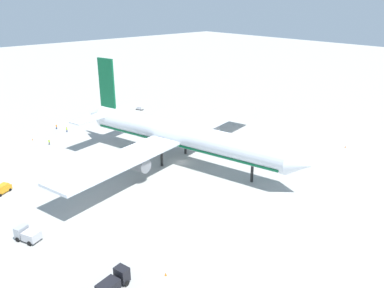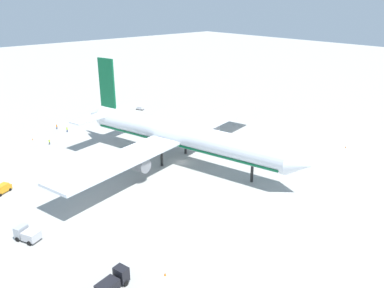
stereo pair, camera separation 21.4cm
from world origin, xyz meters
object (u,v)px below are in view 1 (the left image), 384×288
Objects in this scene: service_truck_3 at (114,281)px; traffic_cone_0 at (345,147)px; ground_worker_1 at (49,142)px; ground_worker_2 at (56,127)px; traffic_cone_2 at (166,274)px; traffic_cone_1 at (32,139)px; airliner at (179,135)px; baggage_cart_2 at (140,108)px; service_truck_1 at (28,234)px; ground_worker_0 at (67,130)px; service_van at (2,189)px.

service_truck_3 reaches higher than traffic_cone_0.
ground_worker_1 is 15.00m from ground_worker_2.
service_truck_3 reaches higher than ground_worker_1.
ground_worker_2 is 85.32m from traffic_cone_2.
ground_worker_1 reaches higher than traffic_cone_1.
airliner is 47.17× the size of ground_worker_1.
baggage_cart_2 is (-49.72, 21.87, -6.75)m from airliner.
traffic_cone_0 is at bearing 43.92° from traffic_cone_1.
ground_worker_2 is (1.06, -34.89, 0.07)m from baggage_cart_2.
service_truck_1 is 66.48m from ground_worker_2.
baggage_cart_2 is at bearing 156.26° from airliner.
ground_worker_1 is (13.75, -42.90, 0.07)m from baggage_cart_2.
service_truck_3 reaches higher than traffic_cone_2.
ground_worker_1 is at bearing 164.41° from service_truck_3.
traffic_cone_0 is 75.78m from traffic_cone_2.
ground_worker_2 is at bearing -165.02° from airliner.
airliner reaches higher than service_truck_1.
airliner is 49.79m from traffic_cone_1.
baggage_cart_2 is at bearing 100.70° from ground_worker_0.
traffic_cone_0 is at bearing 96.68° from traffic_cone_2.
ground_worker_0 is at bearing 159.47° from service_truck_3.
traffic_cone_2 is (83.14, -19.13, -0.56)m from ground_worker_2.
traffic_cone_0 is 1.00× the size of traffic_cone_1.
ground_worker_1 is at bearing -51.27° from ground_worker_0.
traffic_cone_0 and traffic_cone_1 have the same top height.
service_truck_3 is at bearing -20.53° from ground_worker_0.
airliner is 43.42× the size of ground_worker_0.
ground_worker_0 is at bearing 135.21° from service_van.
service_truck_3 reaches higher than ground_worker_2.
ground_worker_0 is 11.55m from traffic_cone_1.
airliner is 140.73× the size of traffic_cone_0.
service_truck_3 is (31.56, -39.87, -6.16)m from airliner.
service_van is 1.29× the size of baggage_cart_2.
ground_worker_0 is (-43.36, -11.83, -6.60)m from airliner.
service_truck_1 is 3.12× the size of ground_worker_2.
traffic_cone_2 is (70.46, -11.13, -0.56)m from ground_worker_1.
traffic_cone_0 is (25.66, 43.11, -7.24)m from airliner.
service_truck_1 is 0.89× the size of service_truck_3.
airliner is at bearing 28.30° from traffic_cone_1.
traffic_cone_2 is at bearing -14.64° from ground_worker_0.
airliner reaches higher than ground_worker_1.
airliner is at bearing -120.76° from traffic_cone_0.
ground_worker_2 reaches higher than traffic_cone_0.
service_van is at bearing -106.94° from airliner.
ground_worker_1 is (-23.15, 21.10, -0.20)m from service_van.
airliner is 47.70m from traffic_cone_2.
ground_worker_2 is (-5.31, -1.20, -0.07)m from ground_worker_0.
service_van is 8.57× the size of traffic_cone_0.
traffic_cone_2 is (77.85, -8.80, 0.00)m from traffic_cone_1.
ground_worker_2 reaches higher than baggage_cart_2.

